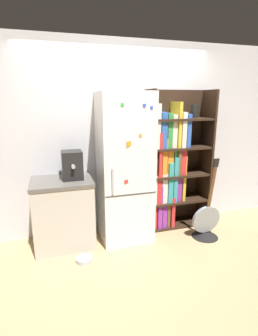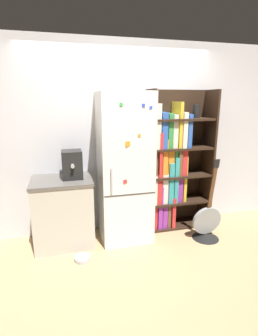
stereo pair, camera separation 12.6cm
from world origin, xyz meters
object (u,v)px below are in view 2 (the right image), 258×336
Objects in this scene: guitar at (206,227)px; pet_bowl at (82,258)px; refrigerator at (124,168)px; espresso_machine at (72,164)px; bookshelf at (171,165)px.

pet_bowl is at bearing -176.55° from guitar.
refrigerator is 5.53× the size of espresso_machine.
espresso_machine reaches higher than guitar.
bookshelf is 0.97m from guitar.
bookshelf is at bearing 23.93° from pet_bowl.
refrigerator is 0.73m from bookshelf.
guitar is at bearing -55.64° from bookshelf.
bookshelf is (0.71, 0.14, -0.04)m from refrigerator.
espresso_machine is at bearing 167.98° from guitar.
bookshelf is 10.39× the size of pet_bowl.
guitar is at bearing -12.02° from espresso_machine.
refrigerator reaches higher than pet_bowl.
pet_bowl is at bearing -84.67° from espresso_machine.
guitar is 1.68m from pet_bowl.
pet_bowl is at bearing -144.03° from refrigerator.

